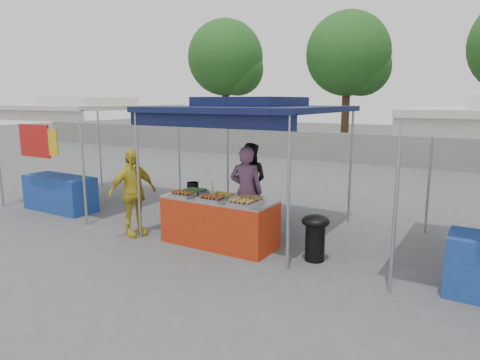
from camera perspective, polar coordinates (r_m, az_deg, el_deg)
The scene contains 22 objects.
ground_plane at distance 7.72m, azimuth -2.34°, elevation -8.39°, with size 80.00×80.00×0.00m, color #4F4F51.
back_wall at distance 17.65m, azimuth 17.86°, elevation 3.86°, with size 40.00×0.25×1.20m, color slate.
main_canopy at distance 8.13m, azimuth 1.37°, elevation 9.60°, with size 3.20×3.20×2.57m.
neighbor_stall_left at distance 10.87m, azimuth -20.87°, elevation 5.10°, with size 3.20×3.20×2.57m.
tree_0 at distance 22.40m, azimuth -1.57°, elevation 15.59°, with size 3.80×3.80×6.53m.
tree_1 at distance 20.46m, azimuth 14.62°, elevation 15.55°, with size 3.76×3.74×6.43m.
vendor_table at distance 7.52m, azimuth -2.79°, elevation -5.53°, with size 2.00×0.80×0.85m.
food_tray_fl at distance 7.59m, azimuth -7.71°, elevation -1.88°, with size 0.42×0.30×0.07m.
food_tray_fm at distance 7.19m, azimuth -3.71°, elevation -2.49°, with size 0.42×0.30×0.07m.
food_tray_fr at distance 6.89m, azimuth 0.20°, elevation -3.06°, with size 0.42×0.30×0.07m.
food_tray_bl at distance 7.82m, azimuth -5.99°, elevation -1.47°, with size 0.42×0.30×0.07m.
food_tray_bm at distance 7.48m, azimuth -2.30°, elevation -1.97°, with size 0.42×0.30×0.07m.
food_tray_br at distance 7.14m, azimuth 1.41°, elevation -2.58°, with size 0.42×0.30×0.07m.
cooking_pot at distance 8.17m, azimuth -6.32°, elevation -0.75°, with size 0.22×0.22×0.13m, color black.
skewer_cup at distance 7.32m, azimuth -3.58°, elevation -2.11°, with size 0.08×0.08×0.11m, color #A5A5AC.
wok_burner at distance 6.88m, azimuth 10.00°, elevation -7.04°, with size 0.45×0.45×0.75m.
crate_left at distance 8.37m, azimuth -1.30°, elevation -5.86°, with size 0.47×0.33×0.28m, color navy.
crate_right at distance 8.14m, azimuth 1.20°, elevation -6.26°, with size 0.50×0.35×0.30m, color navy.
crate_stacked at distance 8.06m, azimuth 1.21°, elevation -4.23°, with size 0.49×0.34×0.29m, color navy.
vendor_woman at distance 7.92m, azimuth 0.82°, elevation -1.55°, with size 0.62×0.40×1.69m, color #794D6D.
helper_man at distance 9.21m, azimuth 1.25°, elevation -0.04°, with size 0.79×0.61×1.62m, color black.
customer_person at distance 8.18m, azimuth -14.11°, elevation -1.66°, with size 0.96×0.40×1.64m, color gold.
Camera 1 is at (4.06, -6.07, 2.51)m, focal length 32.00 mm.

